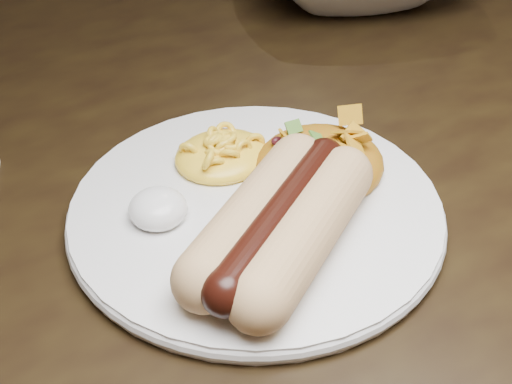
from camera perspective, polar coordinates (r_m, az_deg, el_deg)
table at (r=0.69m, az=-7.55°, el=0.38°), size 1.60×0.90×0.75m
plate at (r=0.50m, az=0.00°, el=-1.51°), size 0.27×0.27×0.01m
hotdog at (r=0.45m, az=1.97°, el=-2.39°), size 0.14×0.13×0.04m
mac_and_cheese at (r=0.53m, az=-2.75°, el=3.79°), size 0.09×0.09×0.03m
sour_cream at (r=0.48m, az=-7.88°, el=-0.95°), size 0.04×0.04×0.02m
taco_salad at (r=0.52m, az=5.18°, el=3.15°), size 0.10×0.09×0.04m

